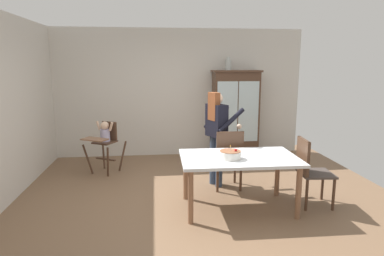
{
  "coord_description": "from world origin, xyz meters",
  "views": [
    {
      "loc": [
        -0.52,
        -4.59,
        1.97
      ],
      "look_at": [
        0.07,
        0.7,
        0.95
      ],
      "focal_mm": 31.47,
      "sensor_mm": 36.0,
      "label": 1
    }
  ],
  "objects_px": {
    "china_cabinet": "(235,113)",
    "high_chair_with_toddler": "(105,138)",
    "birthday_cake": "(230,155)",
    "adult_person": "(217,127)",
    "dining_chair_far_side": "(228,156)",
    "dining_table": "(239,163)",
    "dining_chair_right_end": "(309,167)",
    "ceramic_vase": "(228,64)"
  },
  "relations": [
    {
      "from": "birthday_cake",
      "to": "ceramic_vase",
      "type": "bearing_deg",
      "value": 78.58
    },
    {
      "from": "china_cabinet",
      "to": "high_chair_with_toddler",
      "type": "bearing_deg",
      "value": -161.54
    },
    {
      "from": "dining_chair_far_side",
      "to": "china_cabinet",
      "type": "bearing_deg",
      "value": -106.99
    },
    {
      "from": "dining_chair_far_side",
      "to": "high_chair_with_toddler",
      "type": "bearing_deg",
      "value": -28.94
    },
    {
      "from": "dining_table",
      "to": "birthday_cake",
      "type": "distance_m",
      "value": 0.22
    },
    {
      "from": "birthday_cake",
      "to": "dining_chair_far_side",
      "type": "bearing_deg",
      "value": 78.99
    },
    {
      "from": "high_chair_with_toddler",
      "to": "dining_table",
      "type": "height_order",
      "value": "high_chair_with_toddler"
    },
    {
      "from": "china_cabinet",
      "to": "high_chair_with_toddler",
      "type": "xyz_separation_m",
      "value": [
        -2.62,
        -0.88,
        -0.27
      ]
    },
    {
      "from": "china_cabinet",
      "to": "dining_table",
      "type": "height_order",
      "value": "china_cabinet"
    },
    {
      "from": "dining_table",
      "to": "dining_chair_right_end",
      "type": "bearing_deg",
      "value": -0.45
    },
    {
      "from": "china_cabinet",
      "to": "dining_table",
      "type": "bearing_deg",
      "value": -102.52
    },
    {
      "from": "ceramic_vase",
      "to": "adult_person",
      "type": "xyz_separation_m",
      "value": [
        -0.55,
        -1.75,
        -0.99
      ]
    },
    {
      "from": "high_chair_with_toddler",
      "to": "birthday_cake",
      "type": "height_order",
      "value": "high_chair_with_toddler"
    },
    {
      "from": "dining_chair_right_end",
      "to": "adult_person",
      "type": "bearing_deg",
      "value": 55.27
    },
    {
      "from": "dining_table",
      "to": "dining_chair_right_end",
      "type": "height_order",
      "value": "dining_chair_right_end"
    },
    {
      "from": "china_cabinet",
      "to": "adult_person",
      "type": "height_order",
      "value": "china_cabinet"
    },
    {
      "from": "high_chair_with_toddler",
      "to": "dining_table",
      "type": "relative_size",
      "value": 0.6
    },
    {
      "from": "high_chair_with_toddler",
      "to": "dining_table",
      "type": "bearing_deg",
      "value": -11.54
    },
    {
      "from": "dining_table",
      "to": "dining_chair_far_side",
      "type": "height_order",
      "value": "dining_chair_far_side"
    },
    {
      "from": "adult_person",
      "to": "high_chair_with_toddler",
      "type": "bearing_deg",
      "value": 40.39
    },
    {
      "from": "high_chair_with_toddler",
      "to": "adult_person",
      "type": "bearing_deg",
      "value": 5.3
    },
    {
      "from": "high_chair_with_toddler",
      "to": "birthday_cake",
      "type": "distance_m",
      "value": 2.68
    },
    {
      "from": "china_cabinet",
      "to": "birthday_cake",
      "type": "distance_m",
      "value": 2.87
    },
    {
      "from": "ceramic_vase",
      "to": "high_chair_with_toddler",
      "type": "height_order",
      "value": "ceramic_vase"
    },
    {
      "from": "dining_chair_right_end",
      "to": "high_chair_with_toddler",
      "type": "bearing_deg",
      "value": 63.9
    },
    {
      "from": "high_chair_with_toddler",
      "to": "birthday_cake",
      "type": "bearing_deg",
      "value": -14.98
    },
    {
      "from": "birthday_cake",
      "to": "dining_chair_right_end",
      "type": "height_order",
      "value": "dining_chair_right_end"
    },
    {
      "from": "china_cabinet",
      "to": "dining_table",
      "type": "relative_size",
      "value": 1.16
    },
    {
      "from": "china_cabinet",
      "to": "dining_chair_far_side",
      "type": "distance_m",
      "value": 2.09
    },
    {
      "from": "high_chair_with_toddler",
      "to": "dining_chair_right_end",
      "type": "xyz_separation_m",
      "value": [
        3.03,
        -1.81,
        -0.1
      ]
    },
    {
      "from": "dining_table",
      "to": "dining_chair_far_side",
      "type": "xyz_separation_m",
      "value": [
        0.01,
        0.7,
        -0.1
      ]
    },
    {
      "from": "ceramic_vase",
      "to": "dining_table",
      "type": "xyz_separation_m",
      "value": [
        -0.42,
        -2.68,
        -1.3
      ]
    },
    {
      "from": "ceramic_vase",
      "to": "high_chair_with_toddler",
      "type": "distance_m",
      "value": 2.91
    },
    {
      "from": "china_cabinet",
      "to": "adult_person",
      "type": "distance_m",
      "value": 1.9
    },
    {
      "from": "adult_person",
      "to": "ceramic_vase",
      "type": "bearing_deg",
      "value": -42.28
    },
    {
      "from": "china_cabinet",
      "to": "adult_person",
      "type": "xyz_separation_m",
      "value": [
        -0.73,
        -1.75,
        0.04
      ]
    },
    {
      "from": "dining_table",
      "to": "dining_chair_far_side",
      "type": "relative_size",
      "value": 1.65
    },
    {
      "from": "high_chair_with_toddler",
      "to": "adult_person",
      "type": "height_order",
      "value": "adult_person"
    },
    {
      "from": "dining_chair_far_side",
      "to": "ceramic_vase",
      "type": "bearing_deg",
      "value": -102.17
    },
    {
      "from": "dining_chair_far_side",
      "to": "dining_chair_right_end",
      "type": "bearing_deg",
      "value": 143.75
    },
    {
      "from": "china_cabinet",
      "to": "high_chair_with_toddler",
      "type": "relative_size",
      "value": 1.93
    },
    {
      "from": "birthday_cake",
      "to": "dining_chair_far_side",
      "type": "xyz_separation_m",
      "value": [
        0.15,
        0.79,
        -0.24
      ]
    }
  ]
}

